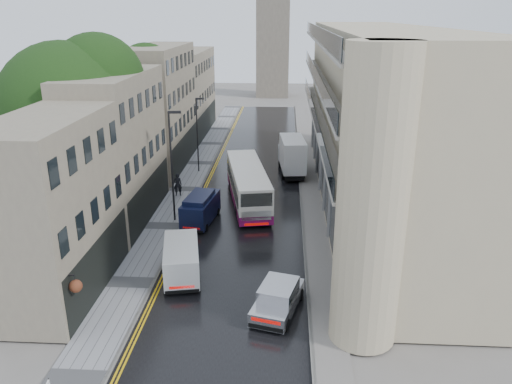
# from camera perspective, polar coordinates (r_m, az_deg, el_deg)

# --- Properties ---
(road) EXTENTS (9.00, 85.00, 0.02)m
(road) POSITION_cam_1_polar(r_m,az_deg,el_deg) (44.79, -0.71, 0.09)
(road) COLOR black
(road) RESTS_ON ground
(left_sidewalk) EXTENTS (2.70, 85.00, 0.12)m
(left_sidewalk) POSITION_cam_1_polar(r_m,az_deg,el_deg) (45.54, -8.07, 0.30)
(left_sidewalk) COLOR gray
(left_sidewalk) RESTS_ON ground
(right_sidewalk) EXTENTS (1.80, 85.00, 0.12)m
(right_sidewalk) POSITION_cam_1_polar(r_m,az_deg,el_deg) (44.73, 6.20, 0.01)
(right_sidewalk) COLOR slate
(right_sidewalk) RESTS_ON ground
(old_shop_row) EXTENTS (4.50, 56.00, 12.00)m
(old_shop_row) POSITION_cam_1_polar(r_m,az_deg,el_deg) (47.15, -12.17, 8.22)
(old_shop_row) COLOR gray
(old_shop_row) RESTS_ON ground
(modern_block) EXTENTS (8.00, 40.00, 14.00)m
(modern_block) POSITION_cam_1_polar(r_m,az_deg,el_deg) (41.98, 13.41, 8.12)
(modern_block) COLOR tan
(modern_block) RESTS_ON ground
(tree_near) EXTENTS (10.56, 10.56, 13.89)m
(tree_near) POSITION_cam_1_polar(r_m,az_deg,el_deg) (38.76, -20.48, 6.37)
(tree_near) COLOR black
(tree_near) RESTS_ON ground
(tree_far) EXTENTS (9.24, 9.24, 12.46)m
(tree_far) POSITION_cam_1_polar(r_m,az_deg,el_deg) (50.71, -14.35, 9.12)
(tree_far) COLOR black
(tree_far) RESTS_ON ground
(cream_bus) EXTENTS (4.64, 11.60, 3.09)m
(cream_bus) POSITION_cam_1_polar(r_m,az_deg,el_deg) (38.53, -2.16, -0.81)
(cream_bus) COLOR white
(cream_bus) RESTS_ON road
(white_lorry) EXTENTS (2.82, 7.30, 3.74)m
(white_lorry) POSITION_cam_1_polar(r_m,az_deg,el_deg) (47.58, 3.13, 3.64)
(white_lorry) COLOR silver
(white_lorry) RESTS_ON road
(silver_hatchback) EXTENTS (2.96, 4.69, 1.63)m
(silver_hatchback) POSITION_cam_1_polar(r_m,az_deg,el_deg) (26.15, -0.33, -13.35)
(silver_hatchback) COLOR #A4A4A9
(silver_hatchback) RESTS_ON road
(white_van) EXTENTS (2.91, 5.02, 2.13)m
(white_van) POSITION_cam_1_polar(r_m,az_deg,el_deg) (29.20, -10.35, -9.31)
(white_van) COLOR silver
(white_van) RESTS_ON road
(navy_van) EXTENTS (2.48, 4.88, 2.38)m
(navy_van) POSITION_cam_1_polar(r_m,az_deg,el_deg) (36.87, -8.38, -2.59)
(navy_van) COLOR black
(navy_van) RESTS_ON road
(pedestrian) EXTENTS (0.83, 0.65, 2.01)m
(pedestrian) POSITION_cam_1_polar(r_m,az_deg,el_deg) (43.63, -8.94, 0.85)
(pedestrian) COLOR black
(pedestrian) RESTS_ON left_sidewalk
(lamp_post_near) EXTENTS (0.96, 0.33, 8.37)m
(lamp_post_near) POSITION_cam_1_polar(r_m,az_deg,el_deg) (37.50, -9.60, 2.76)
(lamp_post_near) COLOR black
(lamp_post_near) RESTS_ON left_sidewalk
(lamp_post_far) EXTENTS (0.84, 0.26, 7.30)m
(lamp_post_far) POSITION_cam_1_polar(r_m,az_deg,el_deg) (49.49, -6.72, 6.42)
(lamp_post_far) COLOR black
(lamp_post_far) RESTS_ON left_sidewalk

